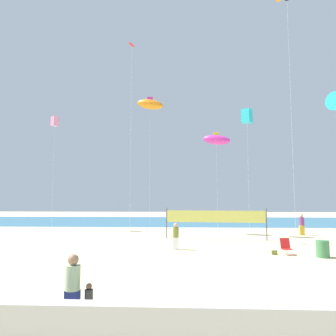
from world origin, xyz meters
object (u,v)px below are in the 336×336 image
at_px(kite_magenta_inflatable, 216,140).
at_px(kite_cyan_box, 247,116).
at_px(mother_figure, 73,285).
at_px(toddler_figure, 89,301).
at_px(beach_handbag, 274,253).
at_px(beachgoer_plum_shirt, 302,224).
at_px(trash_barrel, 323,249).
at_px(kite_orange_inflatable, 150,104).
at_px(kite_pink_box, 55,122).
at_px(kite_red_diamond, 132,51).
at_px(kite_cyan_delta, 336,101).
at_px(volleyball_net, 215,218).
at_px(beachgoer_olive_shirt, 176,235).
at_px(folding_beach_chair, 286,246).

distance_m(kite_magenta_inflatable, kite_cyan_box, 4.86).
bearing_deg(mother_figure, kite_cyan_box, 94.00).
distance_m(toddler_figure, beach_handbag, 12.53).
xyz_separation_m(beachgoer_plum_shirt, trash_barrel, (-2.72, -10.69, -0.52)).
bearing_deg(kite_orange_inflatable, beach_handbag, -54.70).
relative_size(kite_pink_box, kite_red_diamond, 0.74).
bearing_deg(kite_magenta_inflatable, kite_cyan_box, 37.98).
relative_size(trash_barrel, kite_cyan_delta, 0.08).
xyz_separation_m(mother_figure, beachgoer_plum_shirt, (12.85, 20.10, 0.08)).
xyz_separation_m(toddler_figure, beach_handbag, (7.40, 10.10, -0.38)).
height_order(volleyball_net, kite_red_diamond, kite_red_diamond).
xyz_separation_m(toddler_figure, kite_red_diamond, (-1.74, 16.48, 14.48)).
xyz_separation_m(kite_pink_box, kite_red_diamond, (9.38, -7.69, 3.82)).
distance_m(beachgoer_olive_shirt, volleyball_net, 5.91).
distance_m(folding_beach_chair, trash_barrel, 1.85).
bearing_deg(kite_magenta_inflatable, folding_beach_chair, -73.54).
relative_size(beachgoer_olive_shirt, volleyball_net, 0.21).
bearing_deg(kite_pink_box, beach_handbag, -37.22).
bearing_deg(folding_beach_chair, mother_figure, -149.94).
distance_m(mother_figure, trash_barrel, 13.84).
xyz_separation_m(mother_figure, beach_handbag, (7.82, 10.14, -0.77)).
xyz_separation_m(beach_handbag, kite_magenta_inflatable, (-2.14, 9.56, 8.11)).
distance_m(toddler_figure, trash_barrel, 13.50).
relative_size(beach_handbag, kite_orange_inflatable, 0.02).
bearing_deg(kite_magenta_inflatable, beachgoer_olive_shirt, -112.79).
xyz_separation_m(mother_figure, volleyball_net, (5.21, 16.79, 0.75)).
bearing_deg(kite_pink_box, folding_beach_chair, -36.11).
bearing_deg(beachgoer_olive_shirt, mother_figure, -153.45).
bearing_deg(volleyball_net, folding_beach_chair, -63.60).
bearing_deg(beach_handbag, kite_cyan_box, 85.09).
relative_size(kite_pink_box, kite_magenta_inflatable, 1.31).
bearing_deg(volleyball_net, beachgoer_plum_shirt, 23.43).
bearing_deg(volleyball_net, beach_handbag, -68.61).
bearing_deg(volleyball_net, kite_red_diamond, -177.64).
distance_m(beachgoer_plum_shirt, kite_red_diamond, 20.25).
bearing_deg(kite_cyan_delta, kite_magenta_inflatable, 159.36).
bearing_deg(trash_barrel, volleyball_net, 123.71).
bearing_deg(trash_barrel, kite_cyan_delta, 58.20).
bearing_deg(beachgoer_olive_shirt, trash_barrel, -68.61).
relative_size(toddler_figure, folding_beach_chair, 1.04).
xyz_separation_m(beachgoer_plum_shirt, kite_cyan_delta, (1.61, -3.71, 9.57)).
relative_size(kite_orange_inflatable, kite_pink_box, 1.10).
xyz_separation_m(beachgoer_plum_shirt, folding_beach_chair, (-4.38, -9.88, -0.50)).
bearing_deg(beachgoer_plum_shirt, kite_cyan_box, 17.36).
relative_size(kite_red_diamond, kite_magenta_inflatable, 1.77).
bearing_deg(volleyball_net, mother_figure, -107.26).
height_order(toddler_figure, kite_magenta_inflatable, kite_magenta_inflatable).
bearing_deg(kite_cyan_box, toddler_figure, -110.86).
xyz_separation_m(trash_barrel, kite_cyan_delta, (4.33, 6.98, 10.09)).
bearing_deg(trash_barrel, beachgoer_olive_shirt, 163.66).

